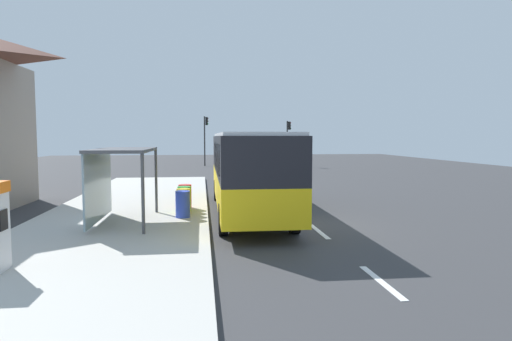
{
  "coord_description": "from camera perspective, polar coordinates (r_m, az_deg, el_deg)",
  "views": [
    {
      "loc": [
        -3.5,
        -14.66,
        3.08
      ],
      "look_at": [
        -1.0,
        5.53,
        1.5
      ],
      "focal_mm": 30.72,
      "sensor_mm": 36.0,
      "label": 1
    }
  ],
  "objects": [
    {
      "name": "lane_stripe_seg_6",
      "position": [
        38.97,
        -1.52,
        -0.09
      ],
      "size": [
        0.16,
        2.2,
        0.01
      ],
      "primitive_type": "cube",
      "color": "silver",
      "rests_on": "ground"
    },
    {
      "name": "white_van",
      "position": [
        37.95,
        1.58,
        1.81
      ],
      "size": [
        2.18,
        5.26,
        2.3
      ],
      "color": "silver",
      "rests_on": "ground"
    },
    {
      "name": "lane_stripe_seg_1",
      "position": [
        14.5,
        8.18,
        -7.85
      ],
      "size": [
        0.16,
        2.2,
        0.01
      ],
      "primitive_type": "cube",
      "color": "silver",
      "rests_on": "ground"
    },
    {
      "name": "traffic_light_far_side",
      "position": [
        46.03,
        -6.59,
        4.85
      ],
      "size": [
        0.49,
        0.28,
        5.19
      ],
      "color": "#2D2D2D",
      "rests_on": "ground"
    },
    {
      "name": "recycling_bin_yellow",
      "position": [
        16.68,
        -9.41,
        -3.98
      ],
      "size": [
        0.52,
        0.52,
        0.95
      ],
      "primitive_type": "cylinder",
      "color": "yellow",
      "rests_on": "sidewalk_platform"
    },
    {
      "name": "recycling_bin_blue",
      "position": [
        15.99,
        -9.51,
        -4.35
      ],
      "size": [
        0.52,
        0.52,
        0.95
      ],
      "primitive_type": "cylinder",
      "color": "blue",
      "rests_on": "sidewalk_platform"
    },
    {
      "name": "lane_stripe_seg_0",
      "position": [
        9.93,
        16.01,
        -13.77
      ],
      "size": [
        0.16,
        2.2,
        0.01
      ],
      "primitive_type": "cube",
      "color": "silver",
      "rests_on": "ground"
    },
    {
      "name": "ground_plane",
      "position": [
        29.04,
        -0.1,
        -1.69
      ],
      "size": [
        56.0,
        92.0,
        0.04
      ],
      "primitive_type": "cube",
      "color": "#38383A"
    },
    {
      "name": "lane_stripe_seg_2",
      "position": [
        19.28,
        4.27,
        -4.75
      ],
      "size": [
        0.16,
        2.2,
        0.01
      ],
      "primitive_type": "cube",
      "color": "silver",
      "rests_on": "ground"
    },
    {
      "name": "lane_stripe_seg_3",
      "position": [
        24.15,
        1.93,
        -2.88
      ],
      "size": [
        0.16,
        2.2,
        0.01
      ],
      "primitive_type": "cube",
      "color": "silver",
      "rests_on": "ground"
    },
    {
      "name": "sedan_near",
      "position": [
        53.43,
        -0.83,
        1.98
      ],
      "size": [
        1.86,
        4.41,
        1.52
      ],
      "color": "black",
      "rests_on": "ground"
    },
    {
      "name": "traffic_light_near_side",
      "position": [
        46.12,
        4.21,
        4.51
      ],
      "size": [
        0.49,
        0.28,
        4.72
      ],
      "color": "#2D2D2D",
      "rests_on": "ground"
    },
    {
      "name": "bus_shelter",
      "position": [
        15.4,
        -17.94,
        0.57
      ],
      "size": [
        1.8,
        4.0,
        2.5
      ],
      "color": "#4C4C51",
      "rests_on": "sidewalk_platform"
    },
    {
      "name": "recycling_bin_green",
      "position": [
        17.37,
        -9.31,
        -3.64
      ],
      "size": [
        0.52,
        0.52,
        0.95
      ],
      "primitive_type": "cylinder",
      "color": "green",
      "rests_on": "sidewalk_platform"
    },
    {
      "name": "bus",
      "position": [
        17.35,
        -1.12,
        0.35
      ],
      "size": [
        2.62,
        11.03,
        3.21
      ],
      "color": "yellow",
      "rests_on": "ground"
    },
    {
      "name": "lane_stripe_seg_7",
      "position": [
        43.93,
        -2.15,
        0.42
      ],
      "size": [
        0.16,
        2.2,
        0.01
      ],
      "primitive_type": "cube",
      "color": "silver",
      "rests_on": "ground"
    },
    {
      "name": "sidewalk_platform",
      "position": [
        17.17,
        -16.75,
        -5.78
      ],
      "size": [
        6.2,
        30.0,
        0.18
      ],
      "primitive_type": "cube",
      "color": "beige",
      "rests_on": "ground"
    },
    {
      "name": "lane_stripe_seg_4",
      "position": [
        29.07,
        0.39,
        -1.63
      ],
      "size": [
        0.16,
        2.2,
        0.01
      ],
      "primitive_type": "cube",
      "color": "silver",
      "rests_on": "ground"
    },
    {
      "name": "recycling_bin_red",
      "position": [
        18.06,
        -9.23,
        -3.33
      ],
      "size": [
        0.52,
        0.52,
        0.95
      ],
      "primitive_type": "cylinder",
      "color": "red",
      "rests_on": "sidewalk_platform"
    },
    {
      "name": "lane_stripe_seg_5",
      "position": [
        34.01,
        -0.7,
        -0.75
      ],
      "size": [
        0.16,
        2.2,
        0.01
      ],
      "primitive_type": "cube",
      "color": "silver",
      "rests_on": "ground"
    }
  ]
}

